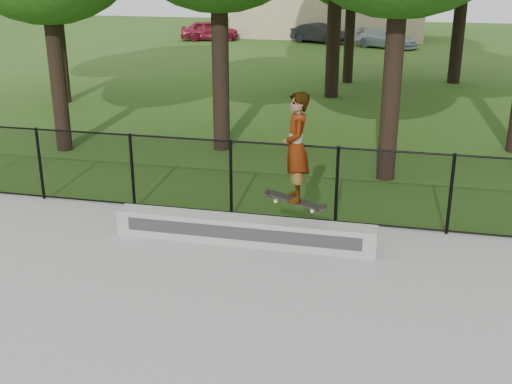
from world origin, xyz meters
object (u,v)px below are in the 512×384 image
car_b (319,33)px  car_c (386,39)px  grind_ledge (244,230)px  car_a (209,30)px  skater_airborne (296,149)px

car_b → car_c: 4.31m
grind_ledge → car_a: 30.64m
grind_ledge → car_a: car_a is taller
car_c → skater_airborne: size_ratio=1.70×
car_a → skater_airborne: skater_airborne is taller
car_b → skater_airborne: skater_airborne is taller
skater_airborne → car_c: bearing=89.1°
skater_airborne → grind_ledge: bearing=166.6°
car_a → skater_airborne: 31.17m
car_b → skater_airborne: size_ratio=1.60×
grind_ledge → skater_airborne: (0.92, -0.22, 1.58)m
car_b → car_c: size_ratio=0.94×
grind_ledge → car_c: 27.90m
grind_ledge → car_c: (1.35, 27.87, 0.23)m
grind_ledge → car_a: size_ratio=1.28×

